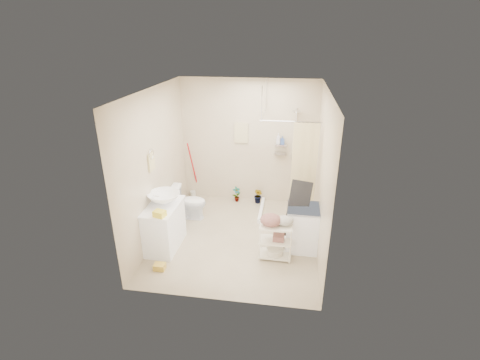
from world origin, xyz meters
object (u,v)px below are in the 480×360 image
object	(u,v)px
vanity	(164,226)
laundry_rack	(276,238)
toilet	(189,202)
washing_machine	(302,228)

from	to	relation	value
vanity	laundry_rack	distance (m)	1.88
toilet	laundry_rack	world-z (taller)	laundry_rack
toilet	washing_machine	world-z (taller)	washing_machine
washing_machine	laundry_rack	world-z (taller)	washing_machine
vanity	washing_machine	world-z (taller)	vanity
vanity	laundry_rack	size ratio (longest dim) A/B	1.24
vanity	toilet	distance (m)	1.05
vanity	washing_machine	bearing A→B (deg)	8.91
vanity	toilet	xyz separation A→B (m)	(0.12, 1.04, -0.05)
washing_machine	laundry_rack	distance (m)	0.55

